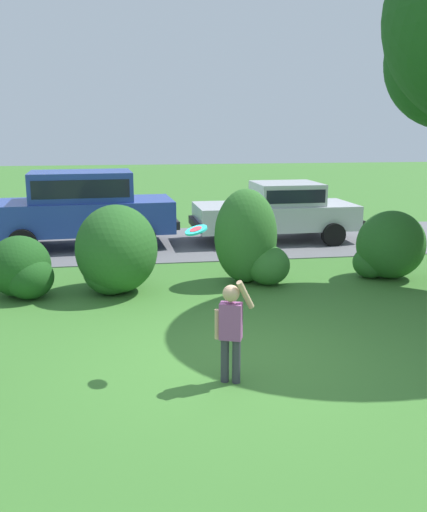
{
  "coord_description": "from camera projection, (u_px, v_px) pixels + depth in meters",
  "views": [
    {
      "loc": [
        -1.38,
        -6.85,
        2.99
      ],
      "look_at": [
        -0.1,
        1.34,
        1.1
      ],
      "focal_mm": 39.68,
      "sensor_mm": 36.0,
      "label": 1
    }
  ],
  "objects": [
    {
      "name": "driveway_strip",
      "position": [
        180.0,
        243.0,
        14.87
      ],
      "size": [
        28.0,
        4.4,
        0.02
      ],
      "primitive_type": "cube",
      "color": "slate",
      "rests_on": "ground"
    },
    {
      "name": "shrub_centre_left",
      "position": [
        22.0,
        269.0,
        10.12
      ],
      "size": [
        1.18,
        1.24,
        1.1
      ],
      "color": "#1E511C",
      "rests_on": "ground"
    },
    {
      "name": "parked_sedan",
      "position": [
        278.0,
        210.0,
        15.06
      ],
      "size": [
        4.44,
        2.18,
        1.56
      ],
      "color": "silver",
      "rests_on": "ground"
    },
    {
      "name": "ground_plane",
      "position": [
        237.0,
        359.0,
        7.47
      ],
      "size": [
        80.0,
        80.0,
        0.0
      ],
      "primitive_type": "plane",
      "color": "#3D752D"
    },
    {
      "name": "shrub_centre_right",
      "position": [
        250.0,
        241.0,
        10.99
      ],
      "size": [
        1.43,
        1.22,
        1.84
      ],
      "color": "#33702B",
      "rests_on": "ground"
    },
    {
      "name": "child_thrower",
      "position": [
        231.0,
        325.0,
        6.65
      ],
      "size": [
        0.48,
        0.24,
        1.29
      ],
      "color": "#383842",
      "rests_on": "ground"
    },
    {
      "name": "shrub_far_end",
      "position": [
        388.0,
        247.0,
        11.37
      ],
      "size": [
        1.43,
        1.25,
        1.37
      ],
      "color": "#286023",
      "rests_on": "ground"
    },
    {
      "name": "frisbee",
      "position": [
        196.0,
        230.0,
        6.89
      ],
      "size": [
        0.29,
        0.28,
        0.14
      ],
      "color": "#1EB7B2"
    },
    {
      "name": "shrub_centre",
      "position": [
        116.0,
        253.0,
        10.35
      ],
      "size": [
        1.5,
        1.74,
        1.62
      ],
      "color": "#286023",
      "rests_on": "ground"
    },
    {
      "name": "parked_suv",
      "position": [
        82.0,
        205.0,
        14.21
      ],
      "size": [
        4.8,
        2.32,
        1.92
      ],
      "color": "#28429E",
      "rests_on": "ground"
    }
  ]
}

